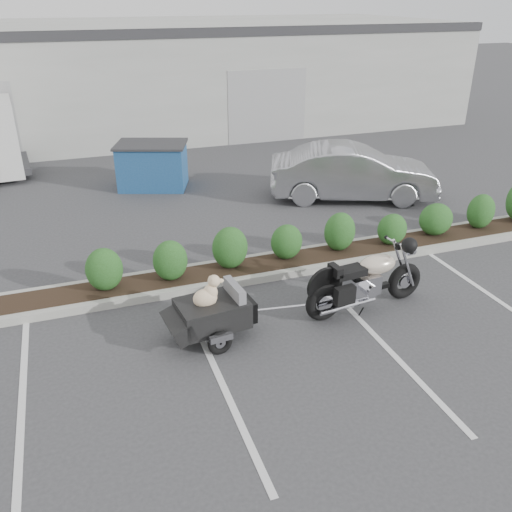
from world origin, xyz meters
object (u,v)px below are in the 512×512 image
object	(u,v)px
motorcycle	(367,281)
dumpster	(153,165)
pet_trailer	(211,312)
sedan	(353,173)

from	to	relation	value
motorcycle	dumpster	distance (m)	8.27
motorcycle	pet_trailer	size ratio (longest dim) A/B	1.24
pet_trailer	dumpster	distance (m)	7.91
motorcycle	dumpster	world-z (taller)	motorcycle
pet_trailer	dumpster	world-z (taller)	dumpster
motorcycle	dumpster	size ratio (longest dim) A/B	1.06
dumpster	sedan	bearing A→B (deg)	-9.69
motorcycle	sedan	distance (m)	5.77
sedan	dumpster	xyz separation A→B (m)	(-4.90, 2.73, -0.08)
pet_trailer	motorcycle	bearing A→B (deg)	-6.63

